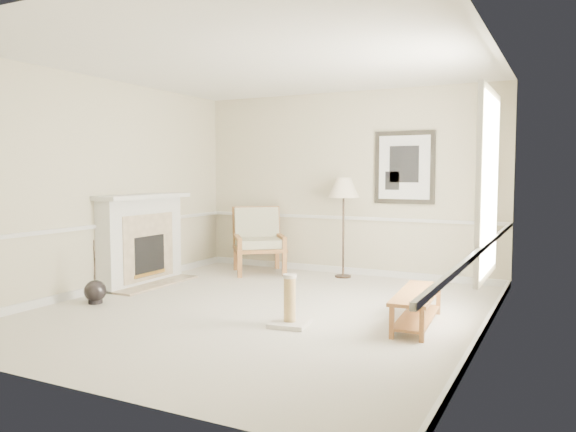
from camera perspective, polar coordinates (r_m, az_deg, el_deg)
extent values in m
plane|color=silver|center=(6.73, -2.68, -9.53)|extent=(5.50, 5.50, 0.00)
cube|color=beige|center=(9.02, 5.94, 3.31)|extent=(5.00, 0.04, 2.90)
cube|color=beige|center=(4.36, -20.88, 1.87)|extent=(5.00, 0.04, 2.90)
cube|color=beige|center=(8.06, -18.39, 2.98)|extent=(0.04, 5.50, 2.90)
cube|color=beige|center=(5.73, 19.62, 2.45)|extent=(0.04, 5.50, 2.90)
cube|color=white|center=(6.65, -2.77, 15.50)|extent=(5.00, 5.50, 0.04)
cube|color=white|center=(9.14, 5.82, -5.50)|extent=(4.95, 0.04, 0.10)
cube|color=white|center=(9.03, 5.86, -0.18)|extent=(4.95, 0.04, 0.05)
cube|color=white|center=(6.13, 19.73, 3.02)|extent=(0.03, 1.20, 1.80)
cube|color=white|center=(6.13, 19.64, 3.03)|extent=(0.05, 1.34, 1.94)
cube|color=black|center=(8.70, 11.75, 4.85)|extent=(0.92, 0.04, 1.10)
cube|color=white|center=(8.68, 11.71, 4.85)|extent=(0.78, 0.01, 0.96)
cube|color=black|center=(8.67, 11.71, 5.18)|extent=(0.45, 0.01, 0.55)
cube|color=white|center=(8.46, -14.70, -2.49)|extent=(0.28, 1.50, 1.25)
cube|color=white|center=(8.37, -14.53, 1.94)|extent=(0.46, 1.64, 0.06)
cube|color=#C6B28E|center=(8.37, -13.95, -3.06)|extent=(0.02, 1.05, 0.95)
cube|color=black|center=(8.38, -13.88, -3.95)|extent=(0.02, 0.62, 0.58)
cube|color=#BE913F|center=(8.42, -13.82, -5.70)|extent=(0.01, 0.66, 0.05)
cube|color=#C6B28E|center=(8.45, -13.80, -6.67)|extent=(0.60, 1.50, 0.03)
sphere|color=black|center=(7.42, -19.00, -7.22)|extent=(0.27, 0.27, 0.27)
cylinder|color=black|center=(7.44, -18.98, -8.10)|extent=(0.17, 0.17, 0.08)
cylinder|color=black|center=(7.36, -19.07, -4.51)|extent=(0.08, 0.09, 0.43)
cylinder|color=black|center=(7.36, -19.06, -4.77)|extent=(0.10, 0.11, 0.35)
cylinder|color=black|center=(7.35, -19.08, -4.25)|extent=(0.05, 0.05, 0.50)
cube|color=brown|center=(8.73, -4.93, -4.87)|extent=(0.10, 0.10, 0.43)
cube|color=brown|center=(9.42, -5.35, -4.18)|extent=(0.10, 0.10, 0.43)
cube|color=brown|center=(8.82, -0.36, -4.75)|extent=(0.10, 0.10, 0.43)
cube|color=brown|center=(9.50, -1.11, -4.09)|extent=(0.10, 0.10, 0.43)
cube|color=brown|center=(9.08, -2.94, -3.33)|extent=(1.11, 1.11, 0.06)
cube|color=brown|center=(9.40, -3.24, -0.91)|extent=(0.74, 0.63, 0.62)
cube|color=brown|center=(9.02, -5.16, -2.17)|extent=(0.54, 0.67, 0.06)
cube|color=brown|center=(9.11, -0.75, -2.08)|extent=(0.54, 0.67, 0.06)
cube|color=white|center=(9.07, -2.94, -2.69)|extent=(1.02, 1.02, 0.14)
cube|color=white|center=(9.33, -3.19, -0.81)|extent=(0.71, 0.62, 0.56)
cylinder|color=black|center=(8.81, 5.61, -6.11)|extent=(0.25, 0.25, 0.03)
cylinder|color=black|center=(8.71, 5.64, -1.54)|extent=(0.03, 0.03, 1.39)
cone|color=#FFECCB|center=(8.67, 5.68, 2.89)|extent=(0.58, 0.58, 0.31)
cube|color=brown|center=(6.14, 13.00, -7.69)|extent=(0.48, 1.30, 0.04)
cube|color=brown|center=(6.20, 12.96, -9.99)|extent=(0.41, 1.20, 0.03)
cube|color=brown|center=(5.65, 10.49, -10.60)|extent=(0.05, 0.05, 0.33)
cube|color=brown|center=(5.60, 13.45, -10.79)|extent=(0.05, 0.05, 0.33)
cube|color=brown|center=(6.76, 12.57, -8.14)|extent=(0.05, 0.05, 0.33)
cube|color=brown|center=(6.72, 15.04, -8.26)|extent=(0.05, 0.05, 0.33)
cube|color=beige|center=(6.06, 0.17, -10.87)|extent=(0.44, 0.44, 0.05)
cylinder|color=tan|center=(6.00, 0.17, -8.50)|extent=(0.13, 0.13, 0.47)
cylinder|color=beige|center=(5.94, 0.17, -6.13)|extent=(0.15, 0.15, 0.04)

